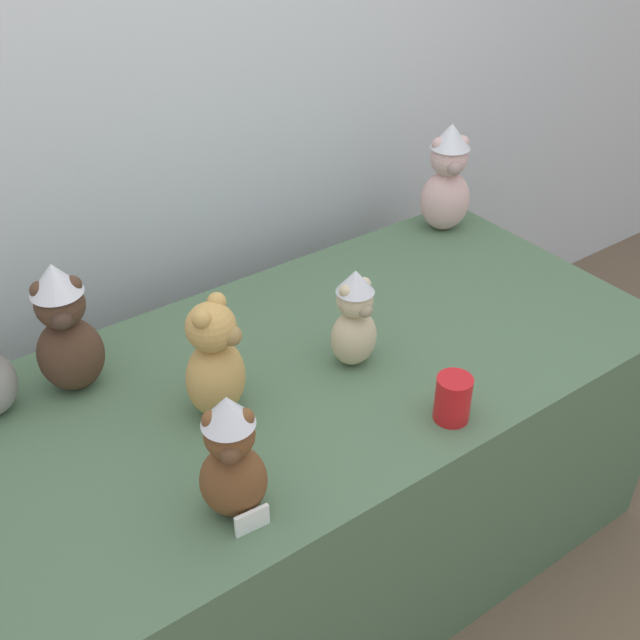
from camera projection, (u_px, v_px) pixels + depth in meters
ground_plane at (373, 609)px, 2.13m from camera, size 10.00×10.00×0.00m
wall_back at (164, 45)px, 2.02m from camera, size 7.00×0.08×2.60m
display_table at (320, 464)px, 2.10m from camera, size 1.73×0.88×0.70m
teddy_bear_sand at (354, 319)px, 1.82m from camera, size 0.12×0.11×0.26m
teddy_bear_chestnut at (231, 458)px, 1.43m from camera, size 0.17×0.16×0.28m
teddy_bear_cocoa at (65, 330)px, 1.73m from camera, size 0.18×0.16×0.33m
teddy_bear_honey at (215, 362)px, 1.68m from camera, size 0.19×0.19×0.29m
teddy_bear_blush at (447, 179)px, 2.37m from camera, size 0.19×0.18×0.34m
party_cup_red at (453, 399)px, 1.70m from camera, size 0.08×0.08×0.11m
name_card_front_left at (252, 520)px, 1.46m from camera, size 0.07×0.01×0.05m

